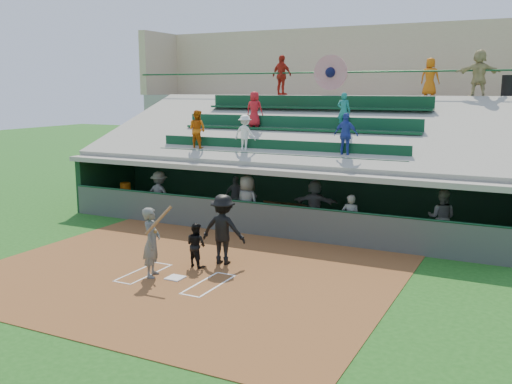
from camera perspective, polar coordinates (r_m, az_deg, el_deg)
The scene contains 23 objects.
ground at distance 15.23m, azimuth -8.07°, elevation -8.61°, with size 100.00×100.00×0.00m, color #1A5116.
dirt_slab at distance 15.62m, azimuth -7.03°, elevation -8.06°, with size 11.00×9.00×0.02m, color brown.
home_plate at distance 15.22m, azimuth -8.08°, elevation -8.49°, with size 0.43×0.43×0.03m, color silver.
batters_box_chalk at distance 15.23m, azimuth -8.08°, elevation -8.53°, with size 2.65×1.85×0.01m.
dugout_floor at distance 20.91m, azimuth 2.43°, elevation -3.24°, with size 16.00×3.50×0.04m, color gray.
concourse_slab at distance 26.77m, azimuth 8.37°, elevation 4.59°, with size 20.00×3.00×4.60m, color gray.
grandstand at distance 23.96m, azimuth 6.12°, elevation 3.90°, with size 20.40×10.40×7.80m.
batter_at_plate at distance 15.24m, azimuth -10.39°, elevation -4.93°, with size 0.96×0.82×1.95m.
catcher at distance 15.96m, azimuth -6.02°, elevation -5.28°, with size 0.60×0.47×1.24m, color black.
home_umpire at distance 16.09m, azimuth -3.30°, elevation -3.74°, with size 1.28×0.74×1.98m, color black.
dugout_bench at distance 21.93m, azimuth 4.44°, elevation -1.96°, with size 15.10×0.45×0.45m, color #996037.
white_table at distance 24.15m, azimuth -12.87°, elevation -0.84°, with size 0.72×0.54×0.63m, color silver.
water_cooler at distance 24.08m, azimuth -12.93°, elevation 0.41°, with size 0.43×0.43×0.43m, color #D8620C.
dugout_player_a at distance 22.18m, azimuth -9.64°, elevation -0.22°, with size 1.13×0.65×1.75m, color #5A5C57.
dugout_player_b at distance 21.86m, azimuth -2.00°, elevation -0.47°, with size 0.93×0.39×1.58m, color #555853.
dugout_player_c at distance 19.67m, azimuth -0.90°, elevation -1.14°, with size 0.95×0.62×1.94m, color #545651.
dugout_player_d at distance 20.28m, azimuth 5.89°, elevation -1.17°, with size 1.59×0.51×1.72m, color #61635D.
dugout_player_e at distance 18.36m, azimuth 9.42°, elevation -2.67°, with size 0.58×0.38×1.59m, color #5F615C.
dugout_player_f at distance 18.81m, azimuth 18.06°, elevation -2.44°, with size 0.86×0.67×1.78m, color #5C5E59.
trash_bin at distance 24.83m, azimuth 23.97°, elevation 9.67°, with size 0.56×0.56×0.84m, color black.
concourse_staff_a at distance 26.19m, azimuth 2.61°, elevation 11.58°, with size 1.06×0.44×1.80m, color #B32214.
concourse_staff_b at distance 25.38m, azimuth 17.01°, elevation 10.94°, with size 0.77×0.50×1.58m, color #C35D0B.
concourse_staff_c at distance 23.96m, azimuth 21.39°, elevation 11.01°, with size 1.67×0.53×1.80m, color tan.
Camera 1 is at (8.23, -11.84, 4.91)m, focal length 40.00 mm.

